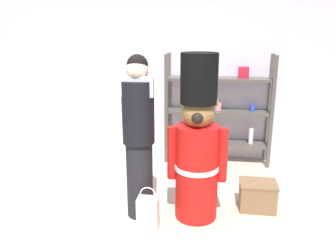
{
  "coord_description": "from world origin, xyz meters",
  "views": [
    {
      "loc": [
        0.79,
        -2.91,
        1.94
      ],
      "look_at": [
        0.34,
        0.33,
        1.0
      ],
      "focal_mm": 36.38,
      "sensor_mm": 36.0,
      "label": 1
    }
  ],
  "objects": [
    {
      "name": "ground_plane",
      "position": [
        0.0,
        0.0,
        0.0
      ],
      "size": [
        6.4,
        6.4,
        0.0
      ],
      "primitive_type": "plane",
      "color": "beige"
    },
    {
      "name": "back_wall",
      "position": [
        0.0,
        2.2,
        1.3
      ],
      "size": [
        6.4,
        0.12,
        2.6
      ],
      "primitive_type": "cube",
      "color": "silver",
      "rests_on": "ground_plane"
    },
    {
      "name": "merchandise_shelf",
      "position": [
        0.85,
        1.98,
        0.8
      ],
      "size": [
        1.53,
        0.35,
        1.6
      ],
      "color": "#4C4742",
      "rests_on": "ground_plane"
    },
    {
      "name": "teddy_bear_guard",
      "position": [
        0.64,
        0.36,
        0.79
      ],
      "size": [
        0.62,
        0.46,
        1.72
      ],
      "color": "red",
      "rests_on": "ground_plane"
    },
    {
      "name": "person_shopper",
      "position": [
        0.04,
        0.31,
        0.9
      ],
      "size": [
        0.34,
        0.32,
        1.71
      ],
      "color": "black",
      "rests_on": "ground_plane"
    },
    {
      "name": "shopping_bag",
      "position": [
        0.18,
        0.02,
        0.18
      ],
      "size": [
        0.21,
        0.15,
        0.47
      ],
      "color": "silver",
      "rests_on": "ground_plane"
    },
    {
      "name": "display_crate",
      "position": [
        1.3,
        0.6,
        0.16
      ],
      "size": [
        0.4,
        0.31,
        0.32
      ],
      "color": "brown",
      "rests_on": "ground_plane"
    }
  ]
}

